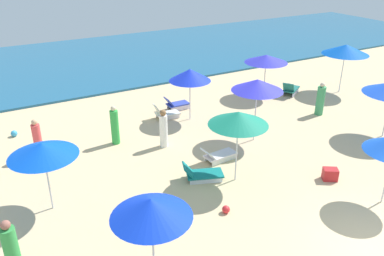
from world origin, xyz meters
TOP-DOWN VIEW (x-y plane):
  - ocean at (0.00, 22.89)m, footprint 60.00×14.22m
  - umbrella_1 at (-0.15, 10.59)m, footprint 1.92×1.92m
  - lounge_chair_1_0 at (-1.12, 11.25)m, footprint 1.25×0.67m
  - lounge_chair_1_1 at (-0.15, 12.00)m, footprint 1.22×0.60m
  - umbrella_2 at (1.14, 7.35)m, footprint 2.09×2.09m
  - umbrella_4 at (-7.30, 6.59)m, footprint 2.06×2.06m
  - umbrella_6 at (4.91, 11.43)m, footprint 2.28×2.28m
  - lounge_chair_6_0 at (6.32, 10.85)m, footprint 1.49×1.24m
  - umbrella_7 at (9.02, 9.85)m, footprint 2.48×2.48m
  - umbrella_8 at (-1.34, 5.15)m, footprint 2.02×2.02m
  - lounge_chair_8_0 at (-1.14, 6.58)m, footprint 1.47×0.66m
  - lounge_chair_8_1 at (-2.37, 5.74)m, footprint 1.55×1.10m
  - umbrella_9 at (-5.81, 2.11)m, footprint 1.85×1.85m
  - beachgoer_0 at (-8.67, 4.34)m, footprint 0.40×0.40m
  - beachgoer_1 at (5.60, 8.03)m, footprint 0.52×0.52m
  - beachgoer_2 at (-7.03, 10.19)m, footprint 0.42×0.42m
  - beachgoer_3 at (-2.43, 8.67)m, footprint 0.35×0.35m
  - beachgoer_4 at (-4.05, 9.90)m, footprint 0.43×0.43m
  - cooler_box_0 at (1.57, 3.53)m, footprint 0.61×0.57m
  - beach_ball_1 at (-2.68, 3.72)m, footprint 0.25×0.25m
  - beach_ball_2 at (-7.67, 12.66)m, footprint 0.28×0.28m

SIDE VIEW (x-z plane):
  - ocean at x=0.00m, z-range 0.00..0.12m
  - beach_ball_1 at x=-2.68m, z-range 0.00..0.25m
  - beach_ball_2 at x=-7.67m, z-range 0.00..0.28m
  - cooler_box_0 at x=1.57m, z-range 0.00..0.43m
  - lounge_chair_8_1 at x=-2.37m, z-range -0.09..0.55m
  - lounge_chair_8_0 at x=-1.14m, z-range -0.09..0.56m
  - lounge_chair_1_0 at x=-1.12m, z-range -0.12..0.63m
  - lounge_chair_1_1 at x=-0.15m, z-range -0.07..0.62m
  - lounge_chair_6_0 at x=6.32m, z-range -0.11..0.70m
  - beachgoer_0 at x=-8.67m, z-range -0.06..1.50m
  - beachgoer_1 at x=5.60m, z-range -0.07..1.55m
  - beachgoer_2 at x=-7.03m, z-range -0.05..1.56m
  - beachgoer_3 at x=-2.43m, z-range -0.04..1.58m
  - beachgoer_4 at x=-4.05m, z-range -0.05..1.61m
  - umbrella_6 at x=4.91m, z-range 0.93..3.19m
  - umbrella_4 at x=-7.30m, z-range 0.93..3.22m
  - umbrella_1 at x=-0.15m, z-range 0.95..3.40m
  - umbrella_9 at x=-5.81m, z-range 1.05..3.62m
  - umbrella_8 at x=-1.34m, z-range 1.06..3.66m
  - umbrella_7 at x=9.02m, z-range 1.07..3.73m
  - umbrella_2 at x=1.14m, z-range 1.10..3.78m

